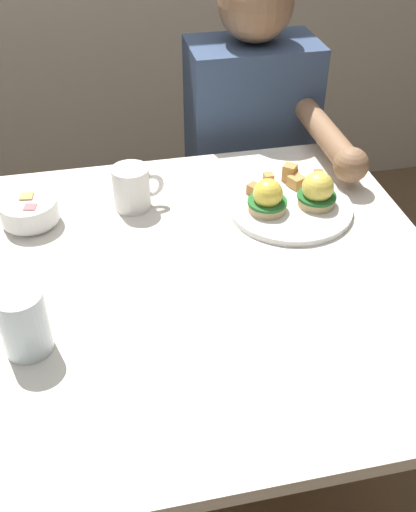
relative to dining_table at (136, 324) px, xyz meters
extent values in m
plane|color=brown|center=(0.00, 0.00, -0.63)|extent=(6.00, 6.00, 0.00)
cube|color=white|center=(0.00, 0.00, 0.09)|extent=(1.20, 0.90, 0.03)
cube|color=#4C6BB7|center=(0.00, -0.40, 0.10)|extent=(1.20, 0.06, 0.00)
cube|color=#4C6BB7|center=(0.00, 0.40, 0.10)|extent=(1.20, 0.06, 0.00)
cube|color=brown|center=(0.55, 0.40, -0.28)|extent=(0.06, 0.06, 0.71)
cylinder|color=white|center=(0.36, 0.17, 0.11)|extent=(0.27, 0.27, 0.01)
cylinder|color=tan|center=(0.31, 0.16, 0.13)|extent=(0.08, 0.08, 0.02)
cylinder|color=#286B2D|center=(0.31, 0.16, 0.14)|extent=(0.08, 0.08, 0.01)
sphere|color=yellow|center=(0.31, 0.16, 0.16)|extent=(0.06, 0.06, 0.06)
cylinder|color=tan|center=(0.42, 0.16, 0.13)|extent=(0.08, 0.08, 0.02)
cylinder|color=#236028|center=(0.42, 0.16, 0.14)|extent=(0.08, 0.08, 0.01)
sphere|color=#F7DB56|center=(0.42, 0.16, 0.16)|extent=(0.07, 0.07, 0.07)
cube|color=#B77A42|center=(0.30, 0.23, 0.13)|extent=(0.03, 0.03, 0.02)
cube|color=#AD7038|center=(0.45, 0.24, 0.14)|extent=(0.02, 0.02, 0.03)
cube|color=tan|center=(0.43, 0.22, 0.13)|extent=(0.03, 0.03, 0.03)
cube|color=tan|center=(0.39, 0.27, 0.14)|extent=(0.04, 0.04, 0.04)
cube|color=tan|center=(0.40, 0.24, 0.13)|extent=(0.04, 0.04, 0.03)
cube|color=#B77A42|center=(0.40, 0.27, 0.13)|extent=(0.03, 0.03, 0.03)
cube|color=tan|center=(0.34, 0.27, 0.13)|extent=(0.02, 0.02, 0.02)
cylinder|color=white|center=(-0.18, 0.24, 0.11)|extent=(0.10, 0.10, 0.01)
cylinder|color=white|center=(-0.18, 0.24, 0.14)|extent=(0.12, 0.12, 0.04)
cube|color=#F4A85B|center=(-0.19, 0.25, 0.15)|extent=(0.03, 0.03, 0.03)
cube|color=#EA6B70|center=(-0.18, 0.21, 0.15)|extent=(0.03, 0.03, 0.02)
cube|color=#F4DB66|center=(-0.18, 0.23, 0.14)|extent=(0.04, 0.04, 0.03)
cube|color=#F4A85B|center=(-0.18, 0.22, 0.14)|extent=(0.04, 0.04, 0.03)
cube|color=#F4DB66|center=(-0.20, 0.22, 0.13)|extent=(0.04, 0.04, 0.03)
cylinder|color=white|center=(0.03, 0.26, 0.15)|extent=(0.08, 0.08, 0.09)
cylinder|color=black|center=(0.03, 0.26, 0.20)|extent=(0.07, 0.07, 0.01)
torus|color=white|center=(0.08, 0.26, 0.16)|extent=(0.06, 0.02, 0.06)
cylinder|color=silver|center=(-0.18, -0.13, 0.16)|extent=(0.08, 0.08, 0.12)
cylinder|color=silver|center=(-0.18, -0.13, 0.14)|extent=(0.07, 0.07, 0.07)
cylinder|color=#33333D|center=(0.31, 0.53, -0.41)|extent=(0.11, 0.11, 0.45)
cylinder|color=#33333D|center=(0.49, 0.53, -0.41)|extent=(0.11, 0.11, 0.45)
cube|color=#384C70|center=(0.40, 0.63, 0.07)|extent=(0.34, 0.20, 0.50)
sphere|color=#936B4C|center=(0.40, 0.63, 0.41)|extent=(0.19, 0.19, 0.19)
cylinder|color=#936B4C|center=(0.52, 0.38, 0.17)|extent=(0.06, 0.30, 0.06)
sphere|color=#936B4C|center=(0.52, 0.23, 0.17)|extent=(0.08, 0.08, 0.08)
camera|label=1|loc=(-0.04, -0.86, 0.84)|focal=42.35mm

